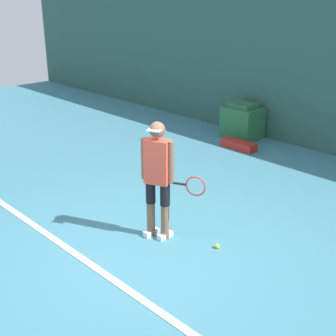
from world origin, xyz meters
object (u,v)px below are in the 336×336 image
(tennis_ball, at_px, (217,246))
(equipment_bag, at_px, (239,145))
(covered_chair, at_px, (242,121))
(tennis_player, at_px, (158,175))

(tennis_ball, bearing_deg, equipment_bag, 124.24)
(tennis_ball, bearing_deg, covered_chair, 124.11)
(tennis_ball, relative_size, equipment_bag, 0.08)
(tennis_ball, relative_size, covered_chair, 0.08)
(tennis_ball, xyz_separation_m, covered_chair, (-2.93, 4.32, 0.36))
(tennis_player, bearing_deg, equipment_bag, 88.16)
(equipment_bag, bearing_deg, tennis_ball, -55.76)
(tennis_player, height_order, equipment_bag, tennis_player)
(tennis_player, xyz_separation_m, equipment_bag, (-1.65, 3.97, -0.88))
(tennis_player, height_order, tennis_ball, tennis_player)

